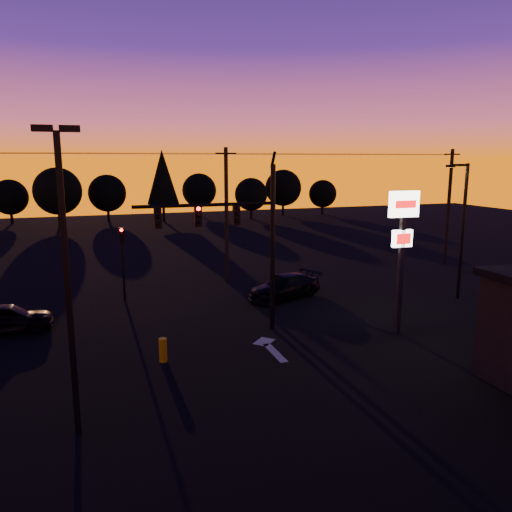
{
  "coord_description": "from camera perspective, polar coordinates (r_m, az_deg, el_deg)",
  "views": [
    {
      "loc": [
        -6.87,
        -17.99,
        8.23
      ],
      "look_at": [
        1.0,
        5.0,
        3.5
      ],
      "focal_mm": 35.0,
      "sensor_mm": 36.0,
      "label": 1
    }
  ],
  "objects": [
    {
      "name": "secondary_signal",
      "position": [
        30.02,
        -15.01,
        0.33
      ],
      "size": [
        0.3,
        0.31,
        4.35
      ],
      "color": "black",
      "rests_on": "ground"
    },
    {
      "name": "utility_pole_2",
      "position": [
        41.94,
        21.14,
        5.3
      ],
      "size": [
        1.4,
        0.26,
        9.0
      ],
      "color": "black",
      "rests_on": "ground"
    },
    {
      "name": "tree_7",
      "position": [
        74.53,
        3.12,
        7.78
      ],
      "size": [
        5.36,
        5.36,
        6.74
      ],
      "color": "black",
      "rests_on": "ground"
    },
    {
      "name": "tree_5",
      "position": [
        73.86,
        -6.51,
        7.46
      ],
      "size": [
        4.95,
        4.95,
        6.22
      ],
      "color": "black",
      "rests_on": "ground"
    },
    {
      "name": "tree_8",
      "position": [
        76.13,
        7.62,
        7.06
      ],
      "size": [
        4.12,
        4.12,
        5.19
      ],
      "color": "black",
      "rests_on": "ground"
    },
    {
      "name": "car_right",
      "position": [
        30.04,
        3.32,
        -3.51
      ],
      "size": [
        5.25,
        3.66,
        1.41
      ],
      "primitive_type": "imported",
      "rotation": [
        0.0,
        0.0,
        -1.19
      ],
      "color": "black",
      "rests_on": "ground"
    },
    {
      "name": "utility_pole_1",
      "position": [
        33.4,
        -3.39,
        4.74
      ],
      "size": [
        1.4,
        0.26,
        9.0
      ],
      "color": "black",
      "rests_on": "ground"
    },
    {
      "name": "lane_arrow",
      "position": [
        22.55,
        1.57,
        -10.38
      ],
      "size": [
        1.2,
        3.1,
        0.01
      ],
      "color": "beige",
      "rests_on": "ground"
    },
    {
      "name": "tree_6",
      "position": [
        69.69,
        -0.56,
        7.06
      ],
      "size": [
        4.54,
        4.54,
        5.71
      ],
      "color": "black",
      "rests_on": "ground"
    },
    {
      "name": "power_wires",
      "position": [
        33.2,
        -3.47,
        11.57
      ],
      "size": [
        36.0,
        1.22,
        0.07
      ],
      "color": "black",
      "rests_on": "ground"
    },
    {
      "name": "pylon_sign",
      "position": [
        24.15,
        16.4,
        2.67
      ],
      "size": [
        1.5,
        0.28,
        6.8
      ],
      "color": "black",
      "rests_on": "ground"
    },
    {
      "name": "tree_3",
      "position": [
        70.19,
        -16.64,
        6.89
      ],
      "size": [
        4.95,
        4.95,
        6.22
      ],
      "color": "black",
      "rests_on": "ground"
    },
    {
      "name": "parking_lot_light",
      "position": [
        15.29,
        -20.88,
        -0.87
      ],
      "size": [
        1.25,
        0.3,
        9.14
      ],
      "color": "black",
      "rests_on": "ground"
    },
    {
      "name": "ground",
      "position": [
        20.94,
        1.88,
        -12.13
      ],
      "size": [
        120.0,
        120.0,
        0.0
      ],
      "primitive_type": "plane",
      "color": "black",
      "rests_on": "ground"
    },
    {
      "name": "car_left",
      "position": [
        26.89,
        -26.68,
        -6.4
      ],
      "size": [
        4.29,
        1.8,
        1.45
      ],
      "primitive_type": "imported",
      "rotation": [
        0.0,
        0.0,
        1.59
      ],
      "color": "black",
      "rests_on": "ground"
    },
    {
      "name": "tree_2",
      "position": [
        66.18,
        -21.74,
        6.89
      ],
      "size": [
        5.77,
        5.78,
        7.26
      ],
      "color": "black",
      "rests_on": "ground"
    },
    {
      "name": "streetlight",
      "position": [
        31.59,
        22.46,
        3.25
      ],
      "size": [
        1.55,
        0.35,
        8.0
      ],
      "color": "black",
      "rests_on": "ground"
    },
    {
      "name": "tree_1",
      "position": [
        71.74,
        -26.32,
        6.04
      ],
      "size": [
        4.54,
        4.54,
        5.71
      ],
      "color": "black",
      "rests_on": "ground"
    },
    {
      "name": "bollard",
      "position": [
        21.25,
        -10.58,
        -10.51
      ],
      "size": [
        0.33,
        0.33,
        1.0
      ],
      "primitive_type": "cylinder",
      "color": "#AF8A05",
      "rests_on": "ground"
    },
    {
      "name": "traffic_signal_mast",
      "position": [
        23.24,
        -1.76,
        2.86
      ],
      "size": [
        6.79,
        0.52,
        8.58
      ],
      "color": "black",
      "rests_on": "ground"
    },
    {
      "name": "tree_4",
      "position": [
        67.76,
        -10.64,
        8.87
      ],
      "size": [
        4.18,
        4.18,
        9.5
      ],
      "color": "black",
      "rests_on": "ground"
    }
  ]
}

